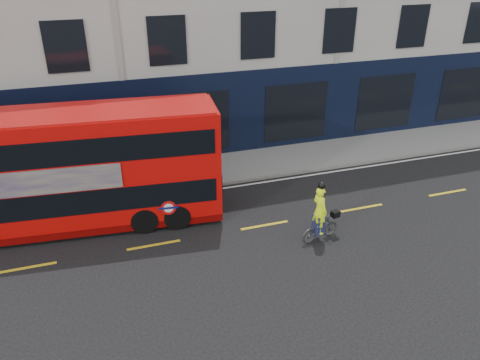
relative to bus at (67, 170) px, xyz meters
name	(u,v)px	position (x,y,z in m)	size (l,w,h in m)	color
ground	(161,272)	(2.46, -3.71, -2.17)	(120.00, 120.00, 0.00)	black
pavement	(136,180)	(2.46, 2.79, -2.11)	(60.00, 3.00, 0.12)	gray
kerb	(140,196)	(2.46, 1.29, -2.10)	(60.00, 0.12, 0.13)	slate
road_edge_line	(141,201)	(2.46, 0.99, -2.17)	(58.00, 0.10, 0.01)	silver
lane_dashes	(154,245)	(2.46, -2.21, -2.17)	(58.00, 0.12, 0.01)	gold
bus	(67,170)	(0.00, 0.00, 0.00)	(10.67, 3.36, 4.23)	red
cyclist	(320,220)	(7.90, -3.63, -1.39)	(1.55, 0.74, 2.25)	#424446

